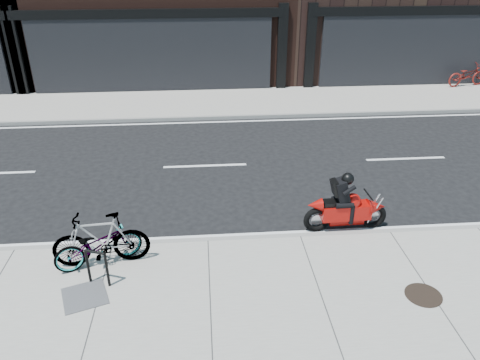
{
  "coord_description": "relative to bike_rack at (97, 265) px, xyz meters",
  "views": [
    {
      "loc": [
        -0.0,
        -10.29,
        5.83
      ],
      "look_at": [
        0.79,
        -0.72,
        0.9
      ],
      "focal_mm": 35.0,
      "sensor_mm": 36.0,
      "label": 1
    }
  ],
  "objects": [
    {
      "name": "bicycle_rear",
      "position": [
        -0.03,
        0.63,
        0.12
      ],
      "size": [
        1.9,
        0.69,
        1.12
      ],
      "primitive_type": "imported",
      "rotation": [
        0.0,
        0.0,
        4.8
      ],
      "color": "gray",
      "rests_on": "sidewalk_near"
    },
    {
      "name": "sidewalk_near",
      "position": [
        2.03,
        -1.77,
        -0.5
      ],
      "size": [
        60.0,
        6.0,
        0.13
      ],
      "primitive_type": "cube",
      "color": "gray",
      "rests_on": "ground"
    },
    {
      "name": "bicycle_far",
      "position": [
        13.57,
        12.23,
        0.05
      ],
      "size": [
        1.92,
        0.98,
        0.96
      ],
      "primitive_type": "imported",
      "rotation": [
        0.0,
        0.0,
        1.76
      ],
      "color": "maroon",
      "rests_on": "sidewalk_far"
    },
    {
      "name": "ground",
      "position": [
        2.03,
        3.23,
        -0.57
      ],
      "size": [
        120.0,
        120.0,
        0.0
      ],
      "primitive_type": "plane",
      "color": "black",
      "rests_on": "ground"
    },
    {
      "name": "utility_grate",
      "position": [
        -0.21,
        -0.34,
        -0.43
      ],
      "size": [
        0.96,
        0.96,
        0.02
      ],
      "primitive_type": "cube",
      "rotation": [
        0.0,
        0.0,
        0.34
      ],
      "color": "#4E4E51",
      "rests_on": "sidewalk_near"
    },
    {
      "name": "motorcycle",
      "position": [
        5.2,
        1.64,
        0.01
      ],
      "size": [
        1.91,
        0.43,
        1.43
      ],
      "rotation": [
        0.0,
        0.0,
        0.03
      ],
      "color": "black",
      "rests_on": "ground"
    },
    {
      "name": "bike_rack",
      "position": [
        0.0,
        0.0,
        0.0
      ],
      "size": [
        0.42,
        0.19,
        0.74
      ],
      "rotation": [
        0.0,
        0.0,
        -0.36
      ],
      "color": "black",
      "rests_on": "sidewalk_near"
    },
    {
      "name": "sidewalk_far",
      "position": [
        2.03,
        10.98,
        -0.5
      ],
      "size": [
        60.0,
        3.5,
        0.13
      ],
      "primitive_type": "cube",
      "color": "gray",
      "rests_on": "ground"
    },
    {
      "name": "manhole_cover",
      "position": [
        5.87,
        -0.81,
        -0.43
      ],
      "size": [
        0.84,
        0.84,
        0.02
      ],
      "primitive_type": "cylinder",
      "rotation": [
        0.0,
        0.0,
        -0.33
      ],
      "color": "black",
      "rests_on": "sidewalk_near"
    },
    {
      "name": "bicycle_front",
      "position": [
        -0.09,
        0.63,
        0.01
      ],
      "size": [
        1.79,
        1.19,
        0.89
      ],
      "primitive_type": "imported",
      "rotation": [
        0.0,
        0.0,
        1.96
      ],
      "color": "gray",
      "rests_on": "sidewalk_near"
    }
  ]
}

